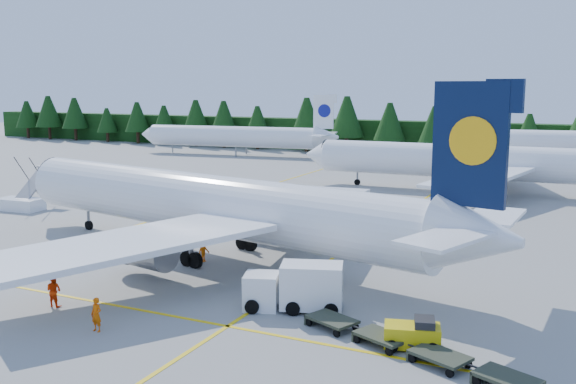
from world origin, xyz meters
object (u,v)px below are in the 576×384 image
at_px(airstairs, 23,201).
at_px(airliner_red, 457,162).
at_px(airliner_navy, 196,203).
at_px(service_truck, 294,287).
at_px(baggage_tug, 414,334).

bearing_deg(airstairs, airliner_red, 34.29).
xyz_separation_m(airliner_navy, airliner_red, (11.74, 37.22, -0.28)).
bearing_deg(airliner_navy, service_truck, -22.81).
xyz_separation_m(airstairs, service_truck, (37.11, -14.68, 0.42)).
bearing_deg(airliner_red, airliner_navy, -109.24).
xyz_separation_m(airliner_red, baggage_tug, (7.34, -47.53, -2.82)).
distance_m(airliner_red, service_truck, 45.20).
bearing_deg(service_truck, airstairs, 139.49).
distance_m(airstairs, service_truck, 39.91).
relative_size(airliner_red, service_truck, 6.91).
bearing_deg(service_truck, baggage_tug, -36.70).
distance_m(service_truck, baggage_tug, 7.81).
distance_m(airliner_navy, baggage_tug, 21.91).
xyz_separation_m(airliner_navy, airstairs, (-25.44, 6.75, -2.90)).
xyz_separation_m(airliner_navy, baggage_tug, (19.09, -10.30, -3.10)).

